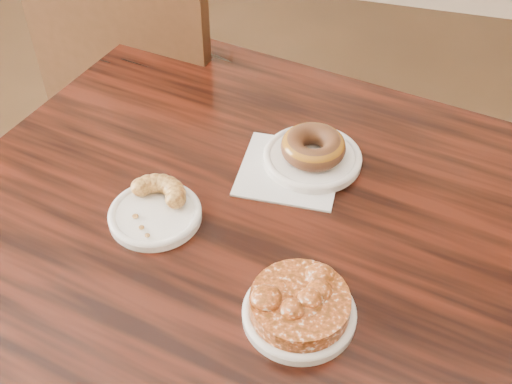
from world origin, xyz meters
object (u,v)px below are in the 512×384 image
(apple_fritter, at_px, (300,301))
(chair_far, at_px, (177,102))
(cruller_fragment, at_px, (154,205))
(glazed_donut, at_px, (313,147))
(cafe_table, at_px, (239,373))

(apple_fritter, bearing_deg, chair_far, 122.00)
(apple_fritter, height_order, cruller_fragment, apple_fritter)
(apple_fritter, bearing_deg, cruller_fragment, 154.62)
(chair_far, distance_m, glazed_donut, 0.74)
(glazed_donut, bearing_deg, cruller_fragment, -137.44)
(cafe_table, distance_m, apple_fritter, 0.44)
(cafe_table, relative_size, apple_fritter, 5.46)
(chair_far, height_order, glazed_donut, chair_far)
(apple_fritter, bearing_deg, glazed_donut, 98.50)
(apple_fritter, distance_m, cruller_fragment, 0.28)
(cafe_table, xyz_separation_m, apple_fritter, (0.12, -0.11, 0.41))
(apple_fritter, xyz_separation_m, cruller_fragment, (-0.25, 0.12, -0.01))
(glazed_donut, bearing_deg, chair_far, 132.81)
(cruller_fragment, bearing_deg, apple_fritter, -25.38)
(cruller_fragment, bearing_deg, chair_far, 109.92)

